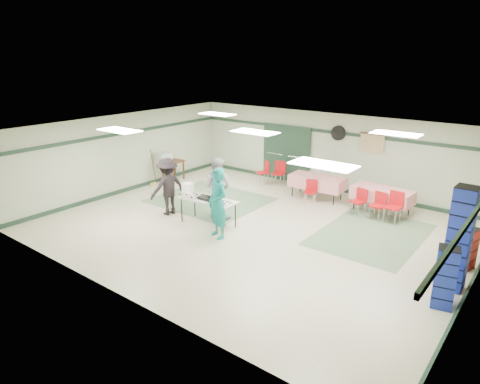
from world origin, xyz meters
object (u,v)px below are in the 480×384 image
Objects in this scene: serving_table at (208,201)px; printer_table at (173,164)px; chair_a at (379,203)px; chair_loose_b at (264,170)px; dining_table_a at (382,195)px; chair_d at (311,189)px; office_printer at (163,158)px; broom at (153,167)px; crate_stack_blue_b at (445,278)px; volunteer_dark at (168,186)px; dining_table_b at (317,182)px; crate_stack_red at (466,248)px; volunteer_grey at (217,187)px; chair_c at (395,204)px; volunteer_teal at (218,203)px; chair_b at (360,199)px; chair_loose_a at (279,171)px; crate_stack_blue_a at (459,239)px.

printer_table is (-4.01, 2.52, -0.08)m from serving_table.
chair_loose_b is at bearing 178.61° from chair_a.
dining_table_a is 2.18m from chair_d.
broom reaches higher than office_printer.
crate_stack_blue_b is (6.29, -0.35, -0.10)m from serving_table.
chair_a is at bearing 20.17° from office_printer.
volunteer_dark reaches higher than dining_table_b.
volunteer_dark reaches higher than crate_stack_red.
volunteer_grey reaches higher than chair_loose_b.
crate_stack_red is (2.65, -1.75, -0.01)m from chair_a.
dining_table_b is at bearing 174.70° from chair_c.
chair_d is (0.10, -0.58, -0.09)m from dining_table_b.
office_printer reaches higher than dining_table_a.
chair_d reaches higher than printer_table.
volunteer_teal is at bearing -37.82° from printer_table.
crate_stack_red is (7.80, 1.72, -0.38)m from volunteer_dark.
chair_c is (4.27, 2.77, -0.35)m from volunteer_grey.
chair_b is 4.13m from chair_loose_b.
volunteer_dark is 1.99× the size of chair_loose_b.
chair_loose_a is (-0.30, 3.81, -0.37)m from volunteer_grey.
broom is at bearing 174.61° from volunteer_teal.
dining_table_a is 3.52× the size of office_printer.
dining_table_b is 2.32m from chair_loose_b.
crate_stack_blue_a is 0.97m from crate_stack_blue_b.
crate_stack_blue_b is 1.39× the size of printer_table.
crate_stack_blue_b is at bearing -3.82° from broom.
crate_stack_red is at bearing 177.39° from volunteer_grey.
printer_table is at bearing -164.69° from chair_a.
dining_table_a is 5.11m from crate_stack_blue_b.
dining_table_a is at bearing 66.20° from chair_b.
volunteer_dark is at bearing -167.59° from crate_stack_red.
printer_table is (-8.10, -0.87, 0.07)m from chair_c.
office_printer reaches higher than chair_loose_b.
chair_d is at bearing 142.62° from crate_stack_blue_b.
broom reaches higher than dining_table_a.
volunteer_dark is 2.14× the size of chair_b.
volunteer_teal is at bearing -99.82° from dining_table_b.
volunteer_grey is 5.10m from chair_c.
volunteer_teal is at bearing -124.41° from chair_c.
volunteer_grey reaches higher than dining_table_b.
chair_loose_b is (-4.63, 0.84, 0.04)m from chair_a.
volunteer_dark reaches higher than chair_c.
crate_stack_red is at bearing 38.77° from volunteer_teal.
crate_stack_blue_a reaches higher than chair_d.
crate_stack_blue_b is (0.00, -1.98, 0.13)m from crate_stack_red.
volunteer_teal reaches higher than chair_c.
broom is at bearing 156.58° from serving_table.
volunteer_dark is 4.35m from chair_loose_b.
volunteer_grey is at bearing -43.07° from chair_loose_b.
chair_d is at bearing 149.44° from crate_stack_blue_a.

